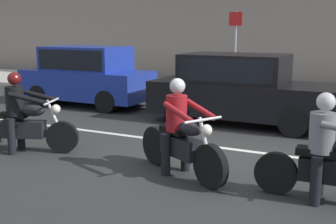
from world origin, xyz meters
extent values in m
plane|color=#282828|center=(0.00, 0.00, 0.00)|extent=(80.00, 80.00, 0.00)
cube|color=#A8A399|center=(0.00, 8.00, 0.07)|extent=(40.00, 4.40, 0.14)
cube|color=silver|center=(-0.57, 0.90, 0.00)|extent=(18.00, 0.14, 0.01)
cylinder|color=black|center=(0.41, -1.25, 0.34)|extent=(0.65, 0.42, 0.67)
cylinder|color=black|center=(-0.86, -0.59, 0.34)|extent=(0.65, 0.42, 0.67)
cylinder|color=silver|center=(0.30, -1.20, 0.67)|extent=(0.33, 0.21, 0.73)
cube|color=black|center=(-0.22, -0.92, 0.48)|extent=(0.83, 0.61, 0.32)
ellipsoid|color=black|center=(-0.03, -1.02, 0.81)|extent=(0.54, 0.43, 0.22)
cube|color=black|center=(-0.38, -0.84, 0.71)|extent=(0.57, 0.45, 0.10)
cylinder|color=silver|center=(0.25, -1.17, 1.01)|extent=(0.36, 0.64, 0.04)
sphere|color=silver|center=(0.32, -1.21, 0.87)|extent=(0.17, 0.17, 0.17)
cylinder|color=silver|center=(-0.42, -0.64, 0.36)|extent=(0.65, 0.39, 0.07)
cylinder|color=black|center=(-0.44, -1.04, 0.35)|extent=(0.20, 0.20, 0.69)
cylinder|color=black|center=(-0.26, -0.68, 0.35)|extent=(0.20, 0.20, 0.69)
cylinder|color=maroon|center=(-0.33, -0.87, 1.00)|extent=(0.46, 0.46, 0.58)
cylinder|color=maroon|center=(-0.14, -1.21, 1.09)|extent=(0.64, 0.39, 0.26)
cylinder|color=maroon|center=(0.06, -0.82, 1.09)|extent=(0.64, 0.39, 0.26)
sphere|color=tan|center=(-0.31, -0.88, 1.41)|extent=(0.20, 0.20, 0.20)
sphere|color=#B7B7BC|center=(-0.31, -0.88, 1.44)|extent=(0.25, 0.25, 0.25)
cylinder|color=black|center=(1.32, -1.03, 0.30)|extent=(0.61, 0.14, 0.61)
cube|color=black|center=(2.03, -1.01, 0.44)|extent=(0.78, 0.30, 0.32)
cube|color=black|center=(1.85, -1.02, 0.69)|extent=(0.53, 0.25, 0.10)
cylinder|color=silver|center=(1.73, -0.86, 0.32)|extent=(0.70, 0.09, 0.07)
cylinder|color=black|center=(1.89, -1.21, 0.33)|extent=(0.15, 0.15, 0.67)
cylinder|color=black|center=(1.88, -0.81, 0.33)|extent=(0.15, 0.15, 0.67)
cylinder|color=slate|center=(1.91, -1.01, 0.96)|extent=(0.35, 0.35, 0.55)
sphere|color=tan|center=(1.93, -1.01, 1.35)|extent=(0.20, 0.20, 0.20)
sphere|color=#B7B7BC|center=(1.93, -1.01, 1.38)|extent=(0.25, 0.25, 0.25)
cylinder|color=black|center=(-2.77, -0.78, 0.31)|extent=(0.62, 0.33, 0.61)
cylinder|color=silver|center=(-2.88, -0.83, 0.65)|extent=(0.34, 0.18, 0.75)
cube|color=black|center=(-3.49, -1.06, 0.45)|extent=(0.89, 0.57, 0.32)
ellipsoid|color=black|center=(-3.29, -0.98, 0.81)|extent=(0.53, 0.40, 0.22)
cube|color=black|center=(-3.66, -1.12, 0.71)|extent=(0.57, 0.41, 0.10)
cylinder|color=silver|center=(-2.94, -0.85, 0.99)|extent=(0.29, 0.67, 0.04)
sphere|color=silver|center=(-2.87, -0.82, 0.85)|extent=(0.17, 0.17, 0.17)
cylinder|color=silver|center=(-3.83, -1.02, 0.33)|extent=(0.68, 0.32, 0.07)
cylinder|color=black|center=(-3.55, -1.30, 0.35)|extent=(0.19, 0.19, 0.69)
cylinder|color=black|center=(-3.70, -0.92, 0.35)|extent=(0.19, 0.19, 0.69)
cylinder|color=black|center=(-3.61, -1.10, 0.99)|extent=(0.44, 0.44, 0.55)
cylinder|color=black|center=(-3.19, -1.18, 1.07)|extent=(0.72, 0.35, 0.25)
cylinder|color=black|center=(-3.35, -0.77, 1.07)|extent=(0.72, 0.35, 0.25)
sphere|color=tan|center=(-3.59, -1.10, 1.38)|extent=(0.20, 0.20, 0.20)
sphere|color=#510F0F|center=(-3.59, -1.10, 1.41)|extent=(0.25, 0.25, 0.25)
cube|color=black|center=(-0.49, 3.23, 0.64)|extent=(4.49, 1.76, 0.80)
cube|color=black|center=(-0.71, 3.23, 1.38)|extent=(2.47, 1.62, 0.68)
cube|color=black|center=(-0.71, 3.23, 1.38)|extent=(2.27, 1.65, 0.54)
cylinder|color=black|center=(0.91, 3.23, 0.32)|extent=(0.64, 1.82, 0.64)
cylinder|color=black|center=(-1.88, 3.23, 0.32)|extent=(0.64, 1.82, 0.64)
cube|color=navy|center=(-5.55, 3.65, 0.66)|extent=(3.98, 1.70, 0.84)
cube|color=navy|center=(-5.55, 3.65, 1.44)|extent=(2.47, 1.56, 0.72)
cube|color=black|center=(-5.55, 3.65, 1.44)|extent=(2.27, 1.59, 0.58)
cylinder|color=black|center=(-4.31, 3.65, 0.32)|extent=(0.64, 1.76, 0.64)
cylinder|color=black|center=(-6.78, 3.65, 0.32)|extent=(0.64, 1.76, 0.64)
cylinder|color=gray|center=(-1.90, 6.87, 1.51)|extent=(0.08, 0.08, 2.75)
cube|color=red|center=(-1.90, 6.84, 2.64)|extent=(0.44, 0.03, 0.44)
camera|label=1|loc=(2.60, -6.98, 2.33)|focal=46.27mm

